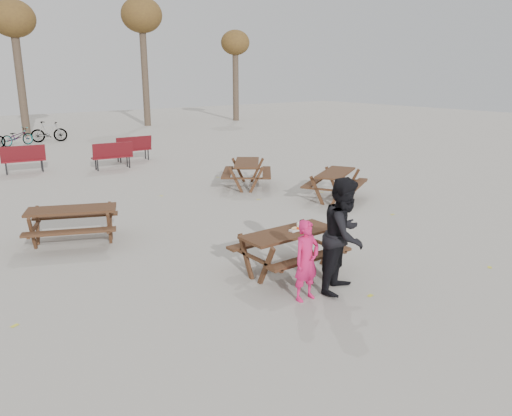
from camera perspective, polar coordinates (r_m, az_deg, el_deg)
ground at (r=9.37m, az=3.69°, el=-7.21°), size 80.00×80.00×0.00m
main_picnic_table at (r=9.16m, az=3.75°, el=-3.82°), size 1.80×1.45×0.78m
food_tray at (r=9.12m, az=4.41°, el=-2.56°), size 0.18×0.11×0.03m
bread_roll at (r=9.11m, az=4.41°, el=-2.30°), size 0.14×0.06×0.05m
soda_bottle at (r=9.13m, az=4.85°, el=-2.19°), size 0.07×0.07×0.17m
child at (r=8.06m, az=5.79°, el=-5.99°), size 0.49×0.33×1.34m
adult at (r=8.38m, az=10.06°, el=-3.08°), size 1.16×1.06×1.95m
picnic_table_east at (r=14.63m, az=9.03°, el=2.56°), size 2.36×2.23×0.80m
picnic_table_north at (r=11.36m, az=-20.18°, el=-1.97°), size 2.26×2.07×0.79m
picnic_table_far at (r=16.00m, az=-1.04°, el=3.87°), size 2.36×2.43×0.81m
park_bench_row at (r=19.60m, az=-22.50°, el=5.15°), size 9.98×2.32×1.03m
tree_row at (r=32.49m, az=-26.42°, el=18.43°), size 32.17×3.52×8.26m
fallen_leaves at (r=11.52m, az=-2.47°, el=-2.81°), size 11.00×11.00×0.01m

